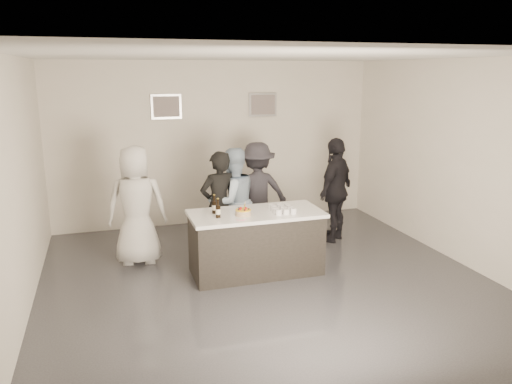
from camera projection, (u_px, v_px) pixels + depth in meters
floor at (267, 281)px, 6.86m from camera, size 6.00×6.00×0.00m
ceiling at (268, 56)px, 6.15m from camera, size 6.00×6.00×0.00m
wall_back at (216, 143)px, 9.29m from camera, size 6.00×0.04×3.00m
wall_front at (395, 252)px, 3.72m from camera, size 6.00×0.04×3.00m
wall_left at (16, 191)px, 5.64m from camera, size 0.04×6.00×3.00m
wall_right at (460, 162)px, 7.37m from camera, size 0.04×6.00×3.00m
picture_left at (166, 107)px, 8.83m from camera, size 0.54×0.04×0.44m
picture_right at (263, 105)px, 9.35m from camera, size 0.54×0.04×0.44m
bar_counter at (256, 243)px, 7.07m from camera, size 1.86×0.86×0.90m
cake at (243, 213)px, 6.80m from camera, size 0.21×0.21×0.07m
beer_bottle_a at (214, 204)px, 6.87m from camera, size 0.07×0.07×0.26m
beer_bottle_b at (218, 208)px, 6.66m from camera, size 0.07×0.07×0.26m
tumbler_cluster at (282, 209)px, 6.98m from camera, size 0.30×0.40×0.08m
candles at (238, 220)px, 6.58m from camera, size 0.24×0.08×0.01m
person_main_black at (219, 206)px, 7.53m from camera, size 0.69×0.54×1.67m
person_main_blue at (233, 202)px, 7.73m from camera, size 0.98×0.86×1.68m
person_guest_left at (137, 205)px, 7.34m from camera, size 0.94×0.68×1.78m
person_guest_right at (336, 190)px, 8.35m from camera, size 1.07×0.99×1.76m
person_guest_back at (257, 192)px, 8.36m from camera, size 1.09×0.63×1.68m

